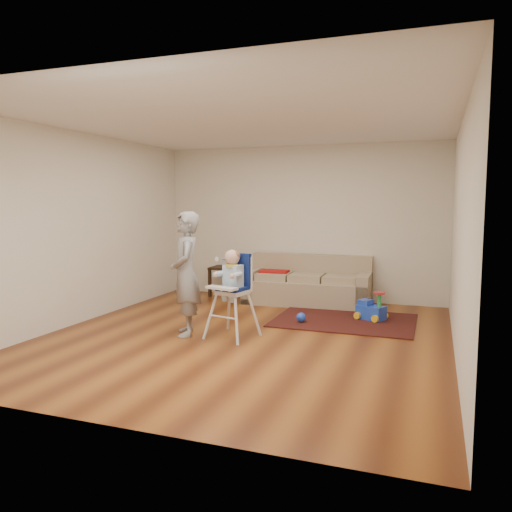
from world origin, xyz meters
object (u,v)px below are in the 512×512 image
(ride_on_toy, at_px, (371,305))
(toy_ball, at_px, (301,317))
(adult, at_px, (186,274))
(high_chair, at_px, (232,295))
(sofa, at_px, (307,280))
(side_table, at_px, (227,281))

(ride_on_toy, height_order, toy_ball, ride_on_toy)
(ride_on_toy, relative_size, adult, 0.26)
(toy_ball, distance_m, adult, 1.81)
(ride_on_toy, height_order, high_chair, high_chair)
(sofa, relative_size, toy_ball, 15.41)
(sofa, bearing_deg, ride_on_toy, -37.69)
(ride_on_toy, xyz_separation_m, toy_ball, (-0.91, -0.52, -0.14))
(high_chair, relative_size, adult, 0.71)
(side_table, distance_m, toy_ball, 2.45)
(sofa, distance_m, side_table, 1.61)
(sofa, xyz_separation_m, adult, (-0.99, -2.47, 0.39))
(sofa, xyz_separation_m, high_chair, (-0.38, -2.39, 0.14))
(side_table, distance_m, ride_on_toy, 2.96)
(ride_on_toy, height_order, adult, adult)
(sofa, height_order, ride_on_toy, sofa)
(toy_ball, relative_size, adult, 0.09)
(ride_on_toy, distance_m, toy_ball, 1.06)
(high_chair, bearing_deg, toy_ball, 70.72)
(toy_ball, height_order, high_chair, high_chair)
(ride_on_toy, distance_m, high_chair, 2.21)
(sofa, distance_m, ride_on_toy, 1.45)
(sofa, distance_m, adult, 2.69)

